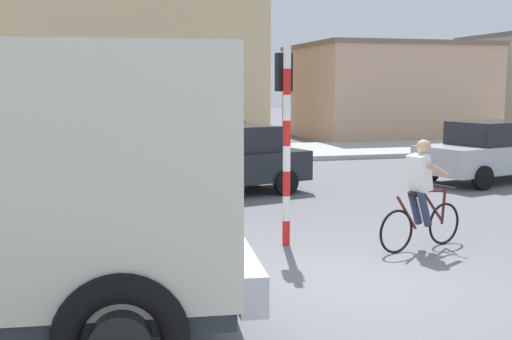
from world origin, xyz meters
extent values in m
plane|color=slate|center=(0.00, 0.00, 0.00)|extent=(120.00, 120.00, 0.00)
cube|color=#ADADA8|center=(0.00, 15.46, 0.08)|extent=(80.00, 5.00, 0.16)
cube|color=silver|center=(-1.88, -1.22, 0.80)|extent=(0.47, 2.39, 0.36)
cube|color=black|center=(-2.03, -1.21, 2.30)|extent=(0.33, 2.13, 0.70)
torus|color=black|center=(-2.83, 0.16, 0.55)|extent=(1.12, 0.35, 1.10)
cylinder|color=black|center=(-2.83, 0.16, 0.55)|extent=(0.52, 0.35, 0.50)
torus|color=black|center=(2.22, 1.65, 0.34)|extent=(0.66, 0.24, 0.68)
torus|color=black|center=(1.22, 1.34, 0.34)|extent=(0.66, 0.24, 0.68)
cylinder|color=#591E1E|center=(1.89, 1.55, 0.91)|extent=(0.58, 0.22, 0.09)
cylinder|color=#591E1E|center=(1.95, 1.57, 0.66)|extent=(0.50, 0.19, 0.57)
cylinder|color=#591E1E|center=(1.41, 1.40, 0.61)|extent=(0.43, 0.17, 0.57)
cylinder|color=#591E1E|center=(2.20, 1.64, 0.64)|extent=(0.10, 0.07, 0.59)
cylinder|color=black|center=(2.17, 1.64, 0.95)|extent=(0.18, 0.49, 0.03)
cube|color=black|center=(1.61, 1.46, 0.88)|extent=(0.26, 0.19, 0.06)
cube|color=white|center=(1.65, 1.47, 1.21)|extent=(0.38, 0.39, 0.59)
sphere|color=tan|center=(1.72, 1.49, 1.61)|extent=(0.22, 0.22, 0.22)
cylinder|color=#2D334C|center=(1.65, 1.58, 0.65)|extent=(0.33, 0.21, 0.57)
cylinder|color=tan|center=(1.80, 1.69, 1.26)|extent=(0.50, 0.23, 0.29)
cylinder|color=#2D334C|center=(1.71, 1.39, 0.65)|extent=(0.33, 0.21, 0.57)
cylinder|color=tan|center=(1.89, 1.38, 1.26)|extent=(0.50, 0.23, 0.29)
cylinder|color=red|center=(-0.25, 2.25, 0.20)|extent=(0.12, 0.12, 0.40)
cylinder|color=white|center=(-0.25, 2.25, 0.60)|extent=(0.12, 0.12, 0.40)
cylinder|color=red|center=(-0.25, 2.25, 1.00)|extent=(0.12, 0.12, 0.40)
cylinder|color=white|center=(-0.25, 2.25, 1.40)|extent=(0.12, 0.12, 0.40)
cylinder|color=red|center=(-0.25, 2.25, 1.80)|extent=(0.12, 0.12, 0.40)
cylinder|color=white|center=(-0.25, 2.25, 2.20)|extent=(0.12, 0.12, 0.40)
cylinder|color=red|center=(-0.25, 2.25, 2.60)|extent=(0.12, 0.12, 0.40)
cylinder|color=white|center=(-0.25, 2.25, 3.00)|extent=(0.12, 0.12, 0.40)
cube|color=black|center=(-0.25, 2.43, 2.75)|extent=(0.24, 0.20, 0.60)
sphere|color=orange|center=(-0.25, 2.55, 2.75)|extent=(0.14, 0.14, 0.14)
cube|color=#B7B7BC|center=(6.98, 7.36, 0.65)|extent=(4.32, 2.77, 0.70)
cube|color=black|center=(7.13, 7.40, 1.30)|extent=(2.52, 2.01, 0.60)
cylinder|color=black|center=(6.03, 6.19, 0.30)|extent=(0.63, 0.34, 0.60)
cylinder|color=black|center=(5.55, 7.82, 0.30)|extent=(0.63, 0.34, 0.60)
cylinder|color=black|center=(7.93, 8.53, 0.30)|extent=(0.63, 0.34, 0.60)
cube|color=#B7B7BC|center=(-4.90, 8.74, 0.65)|extent=(4.27, 2.53, 0.70)
cube|color=black|center=(-5.05, 8.78, 1.30)|extent=(2.46, 1.89, 0.60)
cylinder|color=black|center=(-3.50, 9.30, 0.30)|extent=(0.62, 0.31, 0.60)
cylinder|color=black|center=(-3.87, 7.64, 0.30)|extent=(0.62, 0.31, 0.60)
cube|color=#1E2328|center=(-0.25, 7.22, 0.65)|extent=(4.31, 2.70, 0.70)
cube|color=black|center=(-0.11, 7.26, 1.30)|extent=(2.51, 1.98, 0.60)
cylinder|color=black|center=(-1.22, 6.07, 0.30)|extent=(0.63, 0.33, 0.60)
cylinder|color=black|center=(-1.67, 7.71, 0.30)|extent=(0.63, 0.33, 0.60)
cylinder|color=black|center=(1.17, 6.74, 0.30)|extent=(0.63, 0.33, 0.60)
cylinder|color=black|center=(0.72, 8.37, 0.30)|extent=(0.63, 0.33, 0.60)
cylinder|color=#2D334C|center=(0.86, 9.73, 0.42)|extent=(0.22, 0.22, 0.85)
cube|color=gold|center=(0.86, 9.73, 1.13)|extent=(0.34, 0.22, 0.56)
sphere|color=brown|center=(0.86, 9.73, 1.52)|extent=(0.20, 0.20, 0.20)
cube|color=#D1B284|center=(-1.29, 22.14, 3.21)|extent=(11.31, 6.20, 6.41)
cube|color=tan|center=(11.00, 21.71, 2.15)|extent=(8.26, 7.46, 4.31)
cube|color=#775E4C|center=(11.00, 21.71, 4.41)|extent=(8.43, 7.61, 0.20)
camera|label=1|loc=(-3.29, -7.32, 2.55)|focal=44.99mm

